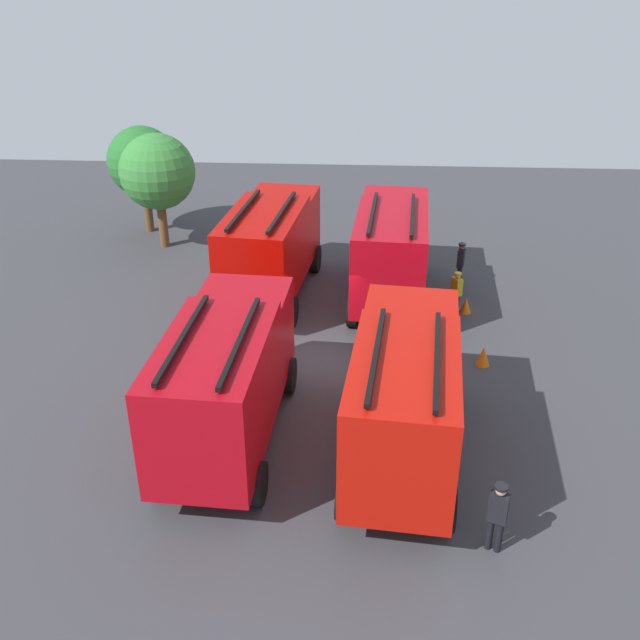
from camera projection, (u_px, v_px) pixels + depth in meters
name	position (u px, v px, depth m)	size (l,w,h in m)	color
ground_plane	(320.00, 358.00, 23.45)	(46.67, 46.67, 0.00)	#38383D
fire_truck_0	(405.00, 392.00, 17.78)	(7.41, 3.33, 3.88)	#BC1108
fire_truck_1	(391.00, 247.00, 26.27)	(7.36, 3.19, 3.88)	#AD0915
fire_truck_2	(226.00, 374.00, 18.49)	(7.33, 3.09, 3.88)	#A90914
fire_truck_3	(271.00, 244.00, 26.55)	(7.43, 3.41, 3.88)	#B00803
firefighter_0	(461.00, 262.00, 27.94)	(0.47, 0.35, 1.79)	black
firefighter_1	(208.00, 308.00, 24.48)	(0.36, 0.47, 1.74)	black
firefighter_2	(456.00, 291.00, 25.93)	(0.48, 0.40, 1.60)	black
firefighter_3	(497.00, 514.00, 15.53)	(0.38, 0.48, 1.83)	black
tree_0	(157.00, 172.00, 30.56)	(3.26, 3.26, 5.05)	brown
tree_1	(142.00, 162.00, 32.34)	(3.17, 3.17, 4.92)	brown
traffic_cone_0	(466.00, 305.00, 26.20)	(0.41, 0.41, 0.58)	#F2600C
traffic_cone_1	(235.00, 251.00, 30.66)	(0.49, 0.49, 0.70)	#F2600C
traffic_cone_2	(483.00, 356.00, 22.91)	(0.45, 0.45, 0.65)	#F2600C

